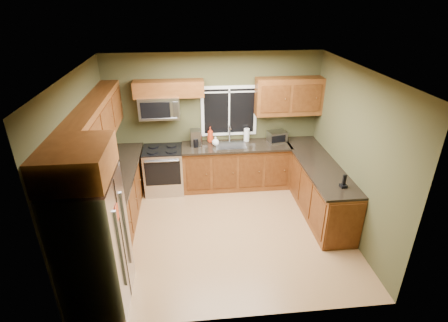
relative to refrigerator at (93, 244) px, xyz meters
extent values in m
plane|color=#946941|center=(1.74, 1.30, -0.90)|extent=(4.20, 4.20, 0.00)
plane|color=white|center=(1.74, 1.30, 1.80)|extent=(4.20, 4.20, 0.00)
plane|color=#3F3E23|center=(1.74, 3.10, 0.45)|extent=(4.20, 0.00, 4.20)
plane|color=#3F3E23|center=(1.74, -0.50, 0.45)|extent=(4.20, 0.00, 4.20)
plane|color=#3F3E23|center=(-0.36, 1.30, 0.45)|extent=(0.00, 3.60, 3.60)
plane|color=#3F3E23|center=(3.84, 1.30, 0.45)|extent=(0.00, 3.60, 3.60)
cube|color=white|center=(2.04, 3.09, 0.65)|extent=(1.12, 0.03, 1.02)
cube|color=black|center=(2.04, 3.08, 0.65)|extent=(1.00, 0.01, 0.90)
cube|color=white|center=(2.04, 3.07, 0.65)|extent=(0.03, 0.01, 0.90)
cube|color=white|center=(2.04, 3.07, 1.04)|extent=(1.00, 0.01, 0.03)
cube|color=brown|center=(-0.06, 1.78, -0.45)|extent=(0.60, 2.65, 0.90)
cube|color=black|center=(-0.04, 1.78, 0.02)|extent=(0.65, 2.65, 0.04)
cube|color=brown|center=(2.15, 2.80, -0.45)|extent=(2.17, 0.60, 0.90)
cube|color=black|center=(2.15, 2.78, 0.02)|extent=(2.17, 0.65, 0.04)
cube|color=brown|center=(3.54, 1.85, -0.45)|extent=(0.60, 2.50, 0.90)
cube|color=#4F260E|center=(3.54, 0.59, -0.45)|extent=(0.56, 0.02, 0.82)
cube|color=black|center=(3.51, 1.85, 0.02)|extent=(0.65, 2.50, 0.04)
cube|color=brown|center=(-0.20, 1.78, 0.96)|extent=(0.33, 2.65, 0.72)
cube|color=brown|center=(0.89, 2.94, 1.17)|extent=(1.30, 0.33, 0.30)
cube|color=brown|center=(3.19, 2.94, 0.96)|extent=(1.30, 0.33, 0.72)
cube|color=brown|center=(0.00, 0.00, 1.13)|extent=(0.72, 0.90, 0.38)
cube|color=#B7B7BC|center=(0.00, 0.00, 0.00)|extent=(0.72, 0.90, 1.80)
cube|color=slate|center=(0.37, -0.20, 0.05)|extent=(0.03, 0.04, 1.10)
cube|color=slate|center=(0.37, 0.20, 0.05)|extent=(0.03, 0.04, 1.10)
cube|color=black|center=(0.36, 0.00, 0.00)|extent=(0.01, 0.02, 1.78)
cube|color=red|center=(0.37, -0.10, 0.50)|extent=(0.01, 0.14, 0.20)
cube|color=#B7B7BC|center=(0.69, 2.78, -0.45)|extent=(0.76, 0.65, 0.90)
cube|color=black|center=(0.69, 2.78, 0.00)|extent=(0.76, 0.64, 0.03)
cube|color=black|center=(0.69, 2.45, -0.35)|extent=(0.68, 0.02, 0.50)
cylinder|color=slate|center=(0.69, 2.43, -0.08)|extent=(0.64, 0.04, 0.04)
cylinder|color=black|center=(0.51, 2.64, 0.03)|extent=(0.20, 0.20, 0.01)
cylinder|color=black|center=(0.87, 2.64, 0.03)|extent=(0.20, 0.20, 0.01)
cylinder|color=black|center=(0.51, 2.92, 0.03)|extent=(0.20, 0.20, 0.01)
cylinder|color=black|center=(0.87, 2.92, 0.03)|extent=(0.20, 0.20, 0.01)
cube|color=#B7B7BC|center=(0.69, 2.91, 0.83)|extent=(0.76, 0.38, 0.42)
cube|color=black|center=(0.63, 2.72, 0.83)|extent=(0.54, 0.01, 0.30)
cube|color=slate|center=(1.00, 2.72, 0.83)|extent=(0.10, 0.01, 0.30)
cylinder|color=slate|center=(0.69, 2.70, 0.67)|extent=(0.66, 0.02, 0.02)
cube|color=slate|center=(2.04, 2.78, 0.03)|extent=(0.60, 0.42, 0.02)
cylinder|color=#B7B7BC|center=(2.04, 2.98, 0.21)|extent=(0.03, 0.03, 0.34)
cylinder|color=#B7B7BC|center=(2.04, 2.90, 0.37)|extent=(0.03, 0.18, 0.03)
cube|color=#B7B7BC|center=(3.00, 2.87, 0.15)|extent=(0.40, 0.33, 0.22)
cube|color=black|center=(3.00, 2.73, 0.15)|extent=(0.30, 0.07, 0.15)
cube|color=slate|center=(1.35, 2.86, 0.20)|extent=(0.20, 0.24, 0.32)
cylinder|color=black|center=(1.35, 2.78, 0.12)|extent=(0.12, 0.12, 0.17)
cylinder|color=#B7B7BC|center=(1.41, 2.95, 0.14)|extent=(0.15, 0.15, 0.20)
cone|color=black|center=(1.41, 2.95, 0.26)|extent=(0.10, 0.10, 0.06)
cylinder|color=white|center=(2.39, 2.97, 0.17)|extent=(0.13, 0.13, 0.26)
cylinder|color=slate|center=(2.39, 2.97, 0.31)|extent=(0.02, 0.02, 0.04)
imported|color=red|center=(1.65, 3.00, 0.20)|extent=(0.14, 0.14, 0.31)
imported|color=white|center=(1.74, 2.81, 0.13)|extent=(0.18, 0.18, 0.18)
cube|color=black|center=(3.59, 0.96, 0.06)|extent=(0.11, 0.11, 0.04)
cube|color=black|center=(3.59, 0.96, 0.17)|extent=(0.05, 0.04, 0.18)
camera|label=1|loc=(1.25, -3.56, 2.80)|focal=28.00mm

